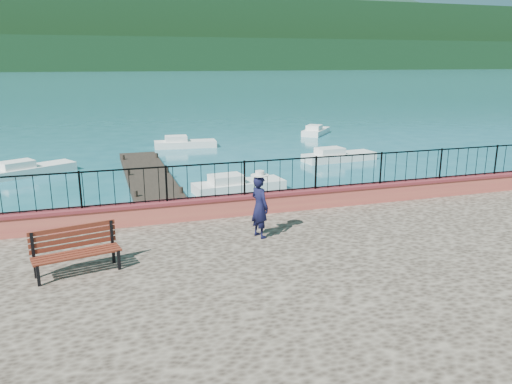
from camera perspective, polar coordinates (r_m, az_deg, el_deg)
ground at (r=11.71m, az=5.52°, el=-13.17°), size 2000.00×2000.00×0.00m
parapet at (r=14.38m, az=-0.16°, el=-1.32°), size 28.00×0.46×0.58m
railing at (r=14.19m, az=-0.16°, el=1.65°), size 27.00×0.05×0.95m
dock at (r=22.22m, az=-11.66°, el=0.59°), size 2.00×16.00×0.30m
far_forest at (r=309.51m, az=-17.71°, el=14.75°), size 900.00×60.00×18.00m
foothills at (r=369.86m, az=-17.99°, el=16.64°), size 900.00×120.00×44.00m
companion_hill at (r=612.03m, az=3.72°, el=14.22°), size 448.00×384.00×180.00m
park_bench at (r=11.03m, az=-19.77°, el=-7.31°), size 1.82×0.94×0.97m
person at (r=12.32m, az=0.42°, el=-1.68°), size 0.54×0.67×1.57m
hat at (r=12.11m, az=0.43°, el=2.17°), size 0.44×0.44×0.12m
boat_0 at (r=16.88m, az=-13.41°, el=-3.15°), size 4.41×1.79×0.80m
boat_1 at (r=21.55m, az=-1.94°, el=1.14°), size 4.07×1.70×0.80m
boat_2 at (r=28.63m, az=9.51°, el=4.35°), size 4.34×1.71×0.80m
boat_3 at (r=27.12m, az=-24.37°, el=2.66°), size 4.31×3.16×0.80m
boat_4 at (r=32.98m, az=-8.08°, el=5.77°), size 4.05×1.65×0.80m
boat_5 at (r=38.78m, az=6.87°, el=7.14°), size 3.19×3.40×0.80m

